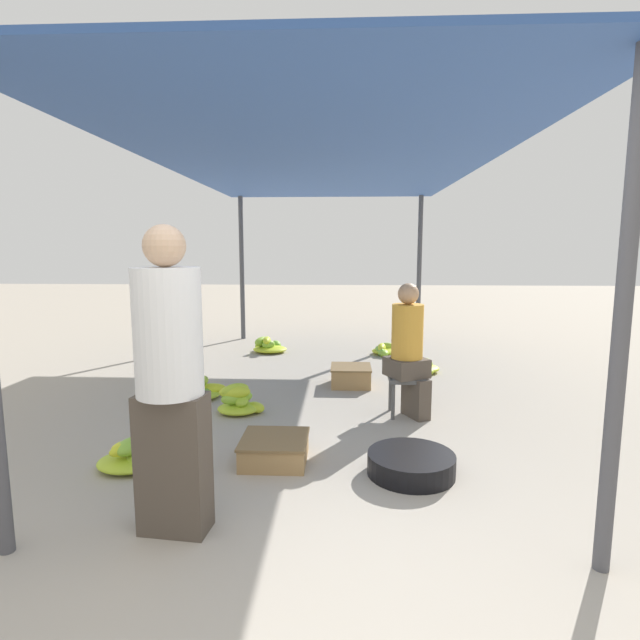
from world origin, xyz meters
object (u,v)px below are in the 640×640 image
object	(u,v)px
banana_pile_left_3	(201,391)
banana_pile_right_1	(422,367)
banana_pile_left_2	(269,346)
crate_mid	(275,449)
banana_pile_left_1	(239,401)
stool	(406,384)
vendor_seated	(409,348)
banana_pile_right_0	(389,351)
crate_near	(351,376)
vendor_foreground	(170,378)
basin_black	(411,464)
banana_pile_left_0	(131,455)

from	to	relation	value
banana_pile_left_3	banana_pile_right_1	size ratio (longest dim) A/B	1.06
banana_pile_right_1	banana_pile_left_3	bearing A→B (deg)	-153.13
banana_pile_left_2	crate_mid	distance (m)	4.09
banana_pile_left_1	stool	bearing A→B (deg)	0.89
vendor_seated	banana_pile_right_0	xyz separation A→B (m)	(0.07, 2.79, -0.60)
banana_pile_right_0	crate_near	bearing A→B (deg)	-109.04
crate_mid	vendor_seated	bearing A→B (deg)	44.30
vendor_foreground	basin_black	xyz separation A→B (m)	(1.45, 0.78, -0.83)
vendor_foreground	banana_pile_left_3	bearing A→B (deg)	102.80
banana_pile_left_2	banana_pile_right_0	size ratio (longest dim) A/B	0.92
stool	vendor_seated	bearing A→B (deg)	-26.62
stool	crate_near	xyz separation A→B (m)	(-0.52, 1.04, -0.20)
vendor_foreground	banana_pile_left_2	xyz separation A→B (m)	(-0.21, 4.99, -0.82)
basin_black	banana_pile_left_3	xyz separation A→B (m)	(-2.02, 1.74, 0.01)
vendor_foreground	banana_pile_right_0	world-z (taller)	vendor_foreground
banana_pile_right_0	crate_mid	bearing A→B (deg)	-107.26
stool	banana_pile_right_0	bearing A→B (deg)	88.24
banana_pile_left_0	banana_pile_left_1	bearing A→B (deg)	66.50
stool	crate_near	world-z (taller)	stool
basin_black	banana_pile_left_1	distance (m)	1.98
crate_mid	banana_pile_left_3	bearing A→B (deg)	122.92
basin_black	crate_near	xyz separation A→B (m)	(-0.40, 2.33, 0.04)
banana_pile_left_1	banana_pile_left_3	distance (m)	0.69
banana_pile_left_1	banana_pile_right_1	size ratio (longest dim) A/B	1.00
banana_pile_left_0	stool	bearing A→B (deg)	30.48
vendor_seated	banana_pile_left_2	distance (m)	3.47
basin_black	banana_pile_right_0	world-z (taller)	banana_pile_right_0
basin_black	crate_near	bearing A→B (deg)	99.70
vendor_foreground	banana_pile_left_2	world-z (taller)	vendor_foreground
banana_pile_right_0	banana_pile_right_1	xyz separation A→B (m)	(0.34, -1.05, -0.00)
stool	banana_pile_left_0	distance (m)	2.54
banana_pile_left_2	crate_near	distance (m)	2.26
basin_black	banana_pile_left_2	bearing A→B (deg)	111.55
banana_pile_right_1	banana_pile_left_1	bearing A→B (deg)	-139.38
stool	crate_mid	size ratio (longest dim) A/B	0.77
crate_near	crate_mid	xyz separation A→B (m)	(-0.61, -2.16, -0.02)
banana_pile_left_0	banana_pile_right_0	distance (m)	4.66
banana_pile_left_0	crate_mid	size ratio (longest dim) A/B	0.93
crate_near	crate_mid	world-z (taller)	crate_near
banana_pile_left_0	banana_pile_right_0	size ratio (longest dim) A/B	0.76
vendor_seated	basin_black	xyz separation A→B (m)	(-0.13, -1.29, -0.59)
stool	crate_mid	xyz separation A→B (m)	(-1.13, -1.13, -0.22)
vendor_foreground	banana_pile_right_1	size ratio (longest dim) A/B	3.50
banana_pile_left_1	banana_pile_left_2	bearing A→B (deg)	92.87
banana_pile_left_3	crate_near	xyz separation A→B (m)	(1.62, 0.60, 0.03)
stool	basin_black	bearing A→B (deg)	-95.21
vendor_seated	banana_pile_left_3	world-z (taller)	vendor_seated
banana_pile_left_3	crate_mid	size ratio (longest dim) A/B	1.04
banana_pile_left_2	banana_pile_left_1	bearing A→B (deg)	-87.13
stool	vendor_seated	xyz separation A→B (m)	(0.02, -0.01, 0.35)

